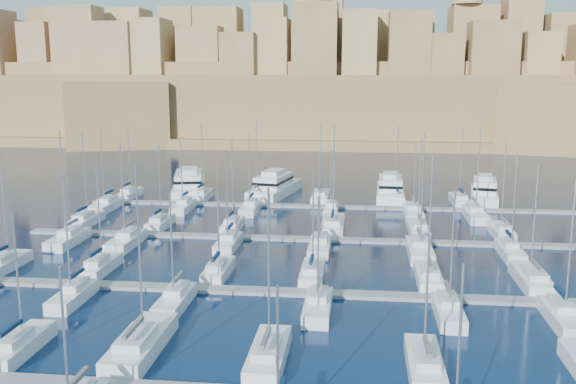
# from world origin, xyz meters

# --- Properties ---
(ground) EXTENTS (600.00, 600.00, 0.00)m
(ground) POSITION_xyz_m (0.00, 0.00, 0.00)
(ground) COLOR black
(ground) RESTS_ON ground
(pontoon_mid_near) EXTENTS (84.00, 2.00, 0.40)m
(pontoon_mid_near) POSITION_xyz_m (0.00, -12.00, 0.20)
(pontoon_mid_near) COLOR slate
(pontoon_mid_near) RESTS_ON ground
(pontoon_mid_far) EXTENTS (84.00, 2.00, 0.40)m
(pontoon_mid_far) POSITION_xyz_m (0.00, 10.00, 0.20)
(pontoon_mid_far) COLOR slate
(pontoon_mid_far) RESTS_ON ground
(pontoon_far) EXTENTS (84.00, 2.00, 0.40)m
(pontoon_far) POSITION_xyz_m (0.00, 32.00, 0.20)
(pontoon_far) COLOR slate
(pontoon_far) RESTS_ON ground
(sailboat_1) EXTENTS (2.48, 8.28, 12.36)m
(sailboat_1) POSITION_xyz_m (-22.65, -28.97, 0.72)
(sailboat_1) COLOR silver
(sailboat_1) RESTS_ON ground
(sailboat_2) EXTENTS (3.27, 10.91, 16.20)m
(sailboat_2) POSITION_xyz_m (-12.65, -27.67, 0.78)
(sailboat_2) COLOR silver
(sailboat_2) RESTS_ON ground
(sailboat_3) EXTENTS (2.79, 9.31, 14.68)m
(sailboat_3) POSITION_xyz_m (-1.74, -28.46, 0.75)
(sailboat_3) COLOR silver
(sailboat_3) RESTS_ON ground
(sailboat_4) EXTENTS (2.63, 8.78, 12.64)m
(sailboat_4) POSITION_xyz_m (10.65, -28.72, 0.73)
(sailboat_4) COLOR silver
(sailboat_4) RESTS_ON ground
(sailboat_12) EXTENTS (2.41, 8.04, 13.84)m
(sailboat_12) POSITION_xyz_m (-36.38, -7.08, 0.74)
(sailboat_12) COLOR silver
(sailboat_12) RESTS_ON ground
(sailboat_13) EXTENTS (2.45, 8.17, 12.93)m
(sailboat_13) POSITION_xyz_m (-24.75, -7.02, 0.73)
(sailboat_13) COLOR silver
(sailboat_13) RESTS_ON ground
(sailboat_14) EXTENTS (2.44, 8.14, 13.05)m
(sailboat_14) POSITION_xyz_m (-10.63, -7.04, 0.73)
(sailboat_14) COLOR silver
(sailboat_14) RESTS_ON ground
(sailboat_15) EXTENTS (2.54, 8.45, 13.08)m
(sailboat_15) POSITION_xyz_m (0.21, -6.88, 0.73)
(sailboat_15) COLOR silver
(sailboat_15) RESTS_ON ground
(sailboat_16) EXTENTS (2.64, 8.81, 14.64)m
(sailboat_16) POSITION_xyz_m (13.14, -6.71, 0.75)
(sailboat_16) COLOR silver
(sailboat_16) RESTS_ON ground
(sailboat_17) EXTENTS (2.91, 9.70, 13.62)m
(sailboat_17) POSITION_xyz_m (24.37, -6.27, 0.75)
(sailboat_17) COLOR silver
(sailboat_17) RESTS_ON ground
(sailboat_19) EXTENTS (2.37, 7.88, 13.75)m
(sailboat_19) POSITION_xyz_m (-23.54, -16.84, 0.74)
(sailboat_19) COLOR silver
(sailboat_19) RESTS_ON ground
(sailboat_20) EXTENTS (2.46, 8.19, 12.02)m
(sailboat_20) POSITION_xyz_m (-12.81, -16.99, 0.72)
(sailboat_20) COLOR silver
(sailboat_20) RESTS_ON ground
(sailboat_21) EXTENTS (2.54, 8.45, 12.08)m
(sailboat_21) POSITION_xyz_m (1.51, -17.12, 0.72)
(sailboat_21) COLOR silver
(sailboat_21) RESTS_ON ground
(sailboat_22) EXTENTS (2.44, 8.14, 12.80)m
(sailboat_22) POSITION_xyz_m (13.99, -16.97, 0.73)
(sailboat_22) COLOR silver
(sailboat_22) RESTS_ON ground
(sailboat_23) EXTENTS (2.59, 8.63, 14.09)m
(sailboat_23) POSITION_xyz_m (24.42, -17.21, 0.74)
(sailboat_23) COLOR silver
(sailboat_23) RESTS_ON ground
(sailboat_24) EXTENTS (2.69, 8.98, 14.76)m
(sailboat_24) POSITION_xyz_m (-36.35, 15.38, 0.75)
(sailboat_24) COLOR silver
(sailboat_24) RESTS_ON ground
(sailboat_25) EXTENTS (2.42, 8.05, 12.89)m
(sailboat_25) POSITION_xyz_m (-24.45, 14.92, 0.73)
(sailboat_25) COLOR silver
(sailboat_25) RESTS_ON ground
(sailboat_26) EXTENTS (2.38, 7.93, 13.57)m
(sailboat_26) POSITION_xyz_m (-13.33, 14.86, 0.73)
(sailboat_26) COLOR silver
(sailboat_26) RESTS_ON ground
(sailboat_27) EXTENTS (3.22, 10.72, 15.81)m
(sailboat_27) POSITION_xyz_m (1.52, 16.23, 0.77)
(sailboat_27) COLOR silver
(sailboat_27) RESTS_ON ground
(sailboat_28) EXTENTS (2.70, 8.99, 14.23)m
(sailboat_28) POSITION_xyz_m (13.93, 15.38, 0.74)
(sailboat_28) COLOR silver
(sailboat_28) RESTS_ON ground
(sailboat_29) EXTENTS (2.60, 8.67, 14.19)m
(sailboat_29) POSITION_xyz_m (25.61, 15.23, 0.74)
(sailboat_29) COLOR silver
(sailboat_29) RESTS_ON ground
(sailboat_30) EXTENTS (2.77, 9.23, 15.95)m
(sailboat_30) POSITION_xyz_m (-34.04, 4.50, 0.76)
(sailboat_30) COLOR silver
(sailboat_30) RESTS_ON ground
(sailboat_31) EXTENTS (2.82, 9.39, 14.18)m
(sailboat_31) POSITION_xyz_m (-25.81, 4.42, 0.75)
(sailboat_31) COLOR silver
(sailboat_31) RESTS_ON ground
(sailboat_32) EXTENTS (2.49, 8.29, 12.81)m
(sailboat_32) POSITION_xyz_m (-11.90, 4.96, 0.73)
(sailboat_32) COLOR silver
(sailboat_32) RESTS_ON ground
(sailboat_33) EXTENTS (2.68, 8.94, 13.64)m
(sailboat_33) POSITION_xyz_m (0.31, 4.64, 0.74)
(sailboat_33) COLOR silver
(sailboat_33) RESTS_ON ground
(sailboat_34) EXTENTS (2.97, 9.88, 16.29)m
(sailboat_34) POSITION_xyz_m (13.14, 4.18, 0.77)
(sailboat_34) COLOR silver
(sailboat_34) RESTS_ON ground
(sailboat_35) EXTENTS (2.45, 8.15, 13.64)m
(sailboat_35) POSITION_xyz_m (24.55, 5.03, 0.74)
(sailboat_35) COLOR silver
(sailboat_35) RESTS_ON ground
(sailboat_36) EXTENTS (2.47, 8.24, 13.64)m
(sailboat_36) POSITION_xyz_m (-37.30, 37.02, 0.74)
(sailboat_36) COLOR silver
(sailboat_36) RESTS_ON ground
(sailboat_37) EXTENTS (2.62, 8.73, 13.95)m
(sailboat_37) POSITION_xyz_m (-23.46, 37.25, 0.74)
(sailboat_37) COLOR silver
(sailboat_37) RESTS_ON ground
(sailboat_38) EXTENTS (2.73, 9.09, 14.97)m
(sailboat_38) POSITION_xyz_m (-13.32, 37.43, 0.75)
(sailboat_38) COLOR silver
(sailboat_38) RESTS_ON ground
(sailboat_39) EXTENTS (2.95, 9.82, 14.50)m
(sailboat_39) POSITION_xyz_m (-1.69, 37.79, 0.75)
(sailboat_39) COLOR silver
(sailboat_39) RESTS_ON ground
(sailboat_40) EXTENTS (2.73, 9.11, 14.11)m
(sailboat_40) POSITION_xyz_m (11.92, 37.44, 0.74)
(sailboat_40) COLOR silver
(sailboat_40) RESTS_ON ground
(sailboat_41) EXTENTS (2.75, 9.17, 13.86)m
(sailboat_41) POSITION_xyz_m (23.00, 37.47, 0.74)
(sailboat_41) COLOR silver
(sailboat_41) RESTS_ON ground
(sailboat_42) EXTENTS (2.93, 9.78, 13.94)m
(sailboat_42) POSITION_xyz_m (-37.52, 26.23, 0.75)
(sailboat_42) COLOR silver
(sailboat_42) RESTS_ON ground
(sailboat_43) EXTENTS (2.51, 8.37, 12.21)m
(sailboat_43) POSITION_xyz_m (-24.16, 26.92, 0.72)
(sailboat_43) COLOR silver
(sailboat_43) RESTS_ON ground
(sailboat_44) EXTENTS (2.53, 8.43, 13.44)m
(sailboat_44) POSITION_xyz_m (-12.73, 26.89, 0.73)
(sailboat_44) COLOR silver
(sailboat_44) RESTS_ON ground
(sailboat_45) EXTENTS (2.25, 7.50, 11.08)m
(sailboat_45) POSITION_xyz_m (0.72, 27.35, 0.71)
(sailboat_45) COLOR silver
(sailboat_45) RESTS_ON ground
(sailboat_46) EXTENTS (2.85, 9.51, 12.77)m
(sailboat_46) POSITION_xyz_m (14.05, 26.36, 0.74)
(sailboat_46) COLOR silver
(sailboat_46) RESTS_ON ground
(sailboat_47) EXTENTS (2.95, 9.83, 15.42)m
(sailboat_47) POSITION_xyz_m (23.76, 26.21, 0.76)
(sailboat_47) COLOR silver
(sailboat_47) RESTS_ON ground
(motor_yacht_a) EXTENTS (10.18, 20.30, 5.25)m
(motor_yacht_a) POSITION_xyz_m (-27.50, 42.87, 1.73)
(motor_yacht_a) COLOR silver
(motor_yacht_a) RESTS_ON ground
(motor_yacht_b) EXTENTS (8.84, 18.75, 5.25)m
(motor_yacht_b) POSITION_xyz_m (-10.69, 42.17, 1.73)
(motor_yacht_b) COLOR silver
(motor_yacht_b) RESTS_ON ground
(motor_yacht_c) EXTENTS (5.44, 16.38, 5.25)m
(motor_yacht_c) POSITION_xyz_m (11.00, 41.29, 1.73)
(motor_yacht_c) COLOR silver
(motor_yacht_c) RESTS_ON ground
(motor_yacht_d) EXTENTS (6.98, 15.74, 5.25)m
(motor_yacht_d) POSITION_xyz_m (27.77, 40.80, 1.73)
(motor_yacht_d) COLOR silver
(motor_yacht_d) RESTS_ON ground
(fortified_city) EXTENTS (460.00, 108.95, 59.52)m
(fortified_city) POSITION_xyz_m (-0.19, 155.26, 14.74)
(fortified_city) COLOR brown
(fortified_city) RESTS_ON ground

